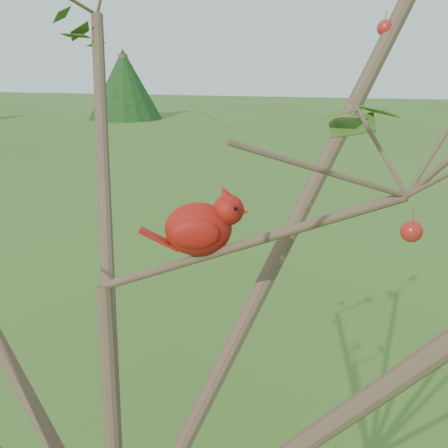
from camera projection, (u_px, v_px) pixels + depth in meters
name	position (u px, v px, depth m)	size (l,w,h in m)	color
crabapple_tree	(103.00, 229.00, 1.03)	(2.35, 2.05, 2.95)	#433324
cardinal	(202.00, 226.00, 1.09)	(0.22, 0.13, 0.15)	#A1120D
distant_trees	(299.00, 84.00, 23.51)	(40.82, 18.03, 3.28)	#433324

